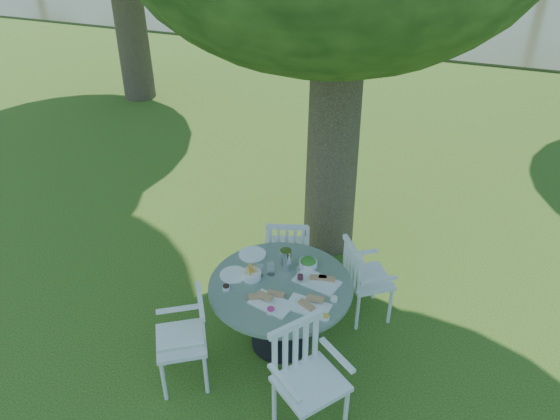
{
  "coord_description": "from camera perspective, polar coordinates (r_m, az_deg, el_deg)",
  "views": [
    {
      "loc": [
        1.65,
        -4.35,
        3.89
      ],
      "look_at": [
        0.0,
        0.2,
        0.85
      ],
      "focal_mm": 35.0,
      "sensor_mm": 36.0,
      "label": 1
    }
  ],
  "objects": [
    {
      "name": "tableware",
      "position": [
        4.97,
        0.15,
        -6.83
      ],
      "size": [
        1.12,
        0.88,
        0.21
      ],
      "color": "white",
      "rests_on": "table"
    },
    {
      "name": "ground",
      "position": [
        6.06,
        -0.65,
        -7.77
      ],
      "size": [
        140.0,
        140.0,
        0.0
      ],
      "primitive_type": "plane",
      "color": "#203F0D",
      "rests_on": "ground"
    },
    {
      "name": "table",
      "position": [
        5.03,
        0.07,
        -9.09
      ],
      "size": [
        1.3,
        1.3,
        0.72
      ],
      "color": "black",
      "rests_on": "ground"
    },
    {
      "name": "chair_ne",
      "position": [
        5.43,
        8.4,
        -6.74
      ],
      "size": [
        0.59,
        0.6,
        0.87
      ],
      "rotation": [
        0.0,
        0.0,
        -4.1
      ],
      "color": "white",
      "rests_on": "ground"
    },
    {
      "name": "chair_nw",
      "position": [
        5.76,
        0.75,
        -3.93
      ],
      "size": [
        0.52,
        0.5,
        0.84
      ],
      "rotation": [
        0.0,
        0.0,
        -2.85
      ],
      "color": "white",
      "rests_on": "ground"
    },
    {
      "name": "chair_sw",
      "position": [
        4.82,
        -9.31,
        -12.63
      ],
      "size": [
        0.6,
        0.61,
        0.9
      ],
      "rotation": [
        0.0,
        0.0,
        -1.01
      ],
      "color": "white",
      "rests_on": "ground"
    },
    {
      "name": "chair_se",
      "position": [
        4.43,
        2.49,
        -16.3
      ],
      "size": [
        0.66,
        0.67,
        0.98
      ],
      "rotation": [
        0.0,
        0.0,
        0.93
      ],
      "color": "white",
      "rests_on": "ground"
    }
  ]
}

